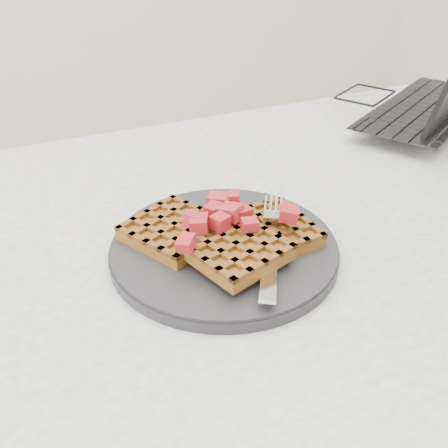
% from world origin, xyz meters
% --- Properties ---
extents(table, '(1.20, 0.80, 0.75)m').
position_xyz_m(table, '(0.00, 0.00, 0.64)').
color(table, silver).
rests_on(table, ground).
extents(plate, '(0.26, 0.26, 0.02)m').
position_xyz_m(plate, '(-0.10, -0.01, 0.76)').
color(plate, black).
rests_on(plate, table).
extents(waffles, '(0.21, 0.19, 0.03)m').
position_xyz_m(waffles, '(-0.10, -0.02, 0.78)').
color(waffles, brown).
rests_on(waffles, plate).
extents(strawberry_pile, '(0.15, 0.15, 0.02)m').
position_xyz_m(strawberry_pile, '(-0.10, -0.01, 0.80)').
color(strawberry_pile, maroon).
rests_on(strawberry_pile, waffles).
extents(fork, '(0.11, 0.17, 0.02)m').
position_xyz_m(fork, '(-0.06, -0.05, 0.77)').
color(fork, silver).
rests_on(fork, plate).
extents(laptop, '(0.43, 0.40, 0.25)m').
position_xyz_m(laptop, '(0.39, 0.24, 0.79)').
color(laptop, black).
rests_on(laptop, table).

